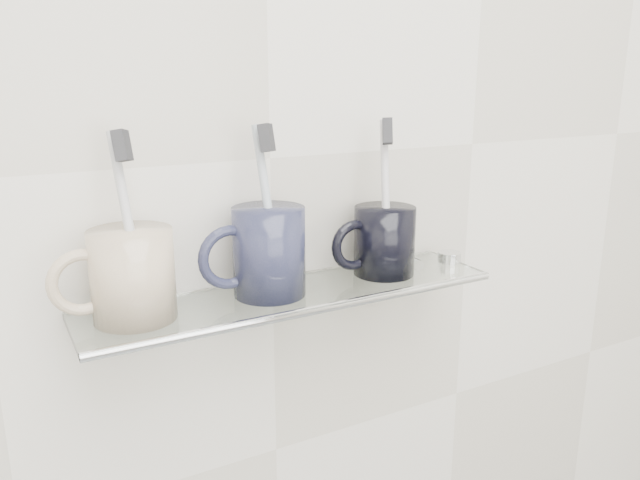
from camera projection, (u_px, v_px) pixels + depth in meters
wall_back at (270, 158)px, 0.75m from camera, size 2.50×0.00×2.50m
shelf_glass at (294, 294)px, 0.74m from camera, size 0.50×0.12×0.01m
shelf_rail at (317, 310)px, 0.69m from camera, size 0.50×0.01×0.01m
bracket_left at (104, 323)px, 0.68m from camera, size 0.02×0.03×0.02m
bracket_right at (413, 267)px, 0.88m from camera, size 0.02×0.03×0.02m
mug_left at (133, 275)px, 0.64m from camera, size 0.11×0.11×0.10m
mug_left_handle at (83, 282)px, 0.62m from camera, size 0.07×0.01×0.07m
toothbrush_left at (129, 225)px, 0.63m from camera, size 0.02×0.05×0.19m
bristles_left at (122, 146)px, 0.61m from camera, size 0.02×0.03×0.03m
mug_center at (269, 252)px, 0.71m from camera, size 0.11×0.11×0.10m
mug_center_handle at (230, 257)px, 0.69m from camera, size 0.07×0.01×0.07m
toothbrush_center at (268, 209)px, 0.70m from camera, size 0.02×0.05×0.19m
bristles_center at (267, 138)px, 0.68m from camera, size 0.02×0.03×0.03m
mug_right at (384, 241)px, 0.79m from camera, size 0.08×0.08×0.09m
mug_right_handle at (354, 245)px, 0.77m from camera, size 0.06×0.01×0.06m
toothbrush_right at (386, 196)px, 0.78m from camera, size 0.03×0.05×0.19m
bristles_right at (387, 131)px, 0.75m from camera, size 0.02×0.03×0.03m
chrome_cap at (449, 257)px, 0.85m from camera, size 0.03×0.03×0.01m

